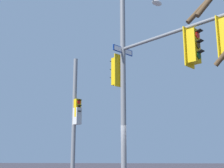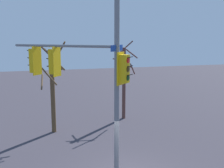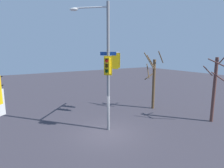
{
  "view_description": "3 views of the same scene",
  "coord_description": "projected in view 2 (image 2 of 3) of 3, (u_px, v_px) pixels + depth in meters",
  "views": [
    {
      "loc": [
        -11.65,
        -0.68,
        1.47
      ],
      "look_at": [
        -0.92,
        -0.0,
        3.98
      ],
      "focal_mm": 48.22,
      "sensor_mm": 36.0,
      "label": 1
    },
    {
      "loc": [
        9.53,
        -3.54,
        5.84
      ],
      "look_at": [
        0.12,
        -0.77,
        4.13
      ],
      "focal_mm": 42.85,
      "sensor_mm": 36.0,
      "label": 2
    },
    {
      "loc": [
        6.11,
        10.6,
        5.59
      ],
      "look_at": [
        -1.06,
        -0.88,
        3.23
      ],
      "focal_mm": 30.1,
      "sensor_mm": 36.0,
      "label": 3
    }
  ],
  "objects": [
    {
      "name": "main_signal_pole_assembly",
      "position": [
        87.0,
        60.0,
        10.91
      ],
      "size": [
        5.63,
        4.46,
        8.79
      ],
      "rotation": [
        0.0,
        0.0,
        3.98
      ],
      "color": "slate",
      "rests_on": "ground"
    },
    {
      "name": "bare_tree_behind_pole",
      "position": [
        53.0,
        89.0,
        16.26
      ],
      "size": [
        1.73,
        1.73,
        5.63
      ],
      "color": "brown",
      "rests_on": "ground"
    },
    {
      "name": "bare_tree_across_street",
      "position": [
        124.0,
        81.0,
        19.12
      ],
      "size": [
        1.78,
        1.9,
        5.64
      ],
      "color": "brown",
      "rests_on": "ground"
    }
  ]
}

